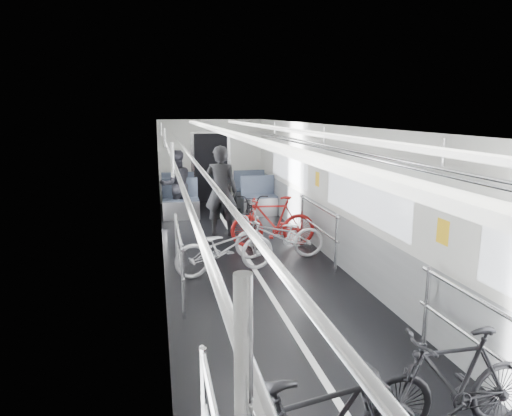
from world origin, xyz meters
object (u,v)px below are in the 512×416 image
Objects in this scene: bike_right_mid at (280,236)px; person_seated at (176,184)px; bike_left_far at (225,247)px; bike_right_near at (452,382)px; bike_right_far at (273,222)px; person_standing at (221,191)px; bike_aisle at (251,213)px.

person_seated is (-1.67, 3.67, 0.42)m from bike_right_mid.
bike_left_far reaches higher than bike_right_mid.
bike_right_near is at bearing 7.59° from bike_right_mid.
bike_right_far is (1.15, 1.33, 0.06)m from bike_left_far.
bike_right_near is 6.67m from person_standing.
bike_right_near reaches higher than bike_left_far.
bike_right_near is 6.48m from bike_aisle.
person_seated is at bearing -3.47° from bike_left_far.
bike_left_far is 1.24m from bike_right_mid.
bike_aisle reaches higher than bike_left_far.
bike_right_far is at bearing -177.88° from bike_right_near.
bike_right_near is 8.64m from person_seated.
bike_aisle is 0.94× the size of person_standing.
bike_right_far reaches higher than bike_left_far.
person_standing is (-0.64, 0.10, 0.49)m from bike_aisle.
bike_left_far is 1.05× the size of bike_right_mid.
bike_right_near reaches higher than bike_right_mid.
bike_aisle reaches higher than bike_right_mid.
bike_right_far is at bearing 108.66° from person_seated.
bike_right_near is 0.91× the size of bike_right_far.
bike_right_far is at bearing -179.38° from bike_right_mid.
bike_right_near is at bearing -174.41° from bike_left_far.
bike_left_far is at bearing -56.03° from bike_right_mid.
bike_right_mid is 0.90× the size of bike_aisle.
bike_left_far is 1.76m from bike_right_far.
bike_left_far is 2.48m from bike_aisle.
bike_right_near is 0.85× the size of bike_aisle.
person_seated is (-1.84, 8.43, 0.39)m from bike_right_near.
bike_aisle is at bearing -171.11° from person_standing.
bike_right_far reaches higher than bike_aisle.
bike_right_mid is (1.09, 0.59, -0.02)m from bike_left_far.
bike_left_far is 4.32m from person_seated.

